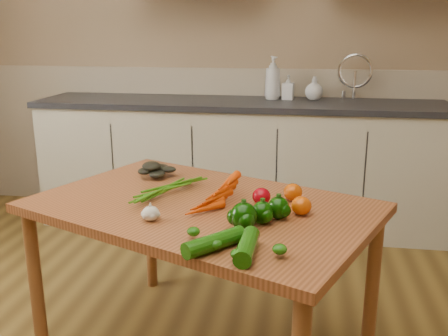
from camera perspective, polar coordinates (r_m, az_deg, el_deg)
room at (r=1.57m, az=-15.14°, el=10.39°), size 4.04×5.04×2.64m
counter_run at (r=3.59m, az=1.99°, el=0.68°), size 2.84×0.64×1.14m
table at (r=2.02m, az=-2.53°, el=-6.14°), size 1.55×1.30×0.71m
soap_bottle_a at (r=3.58m, az=5.60°, el=10.22°), size 0.16×0.16×0.30m
soap_bottle_b at (r=3.58m, az=7.35°, el=9.13°), size 0.09×0.09×0.17m
soap_bottle_c at (r=3.60m, az=10.27°, el=8.97°), size 0.14×0.14×0.16m
carrot_bunch at (r=2.01m, az=-2.49°, el=-2.91°), size 0.30×0.27×0.07m
leafy_greens at (r=2.35m, az=-7.44°, el=0.05°), size 0.19×0.17×0.09m
garlic_bulb at (r=1.83m, az=-8.39°, el=-5.16°), size 0.06×0.06×0.05m
pepper_a at (r=1.79m, az=4.40°, el=-5.10°), size 0.08×0.08×0.08m
pepper_b at (r=1.84m, az=6.24°, el=-4.55°), size 0.08×0.08×0.08m
pepper_c at (r=1.73m, az=2.26°, el=-5.53°), size 0.10×0.10×0.10m
tomato_a at (r=1.98m, az=4.29°, el=-3.22°), size 0.07×0.07×0.07m
tomato_b at (r=2.04m, az=7.87°, el=-2.74°), size 0.08×0.08×0.07m
tomato_c at (r=1.89m, az=8.83°, el=-4.28°), size 0.08×0.08×0.07m
zucchini_a at (r=1.54m, az=2.65°, el=-8.96°), size 0.06×0.20×0.06m
zucchini_b at (r=1.57m, az=-1.12°, el=-8.47°), size 0.19×0.20×0.05m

